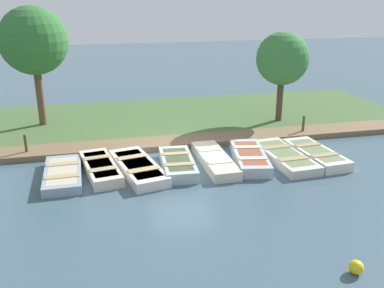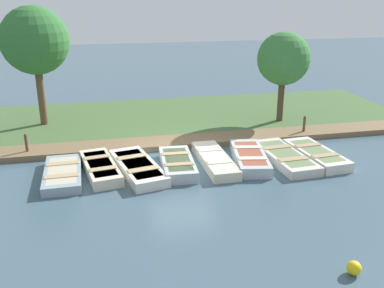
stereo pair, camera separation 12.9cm
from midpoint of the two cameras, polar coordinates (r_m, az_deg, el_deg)
ground_plane at (r=16.17m, az=-1.57°, el=-1.89°), size 80.00×80.00×0.00m
shore_bank at (r=20.81m, az=-4.35°, el=3.24°), size 8.00×24.00×0.19m
dock_walkway at (r=17.56m, az=-2.59°, el=0.23°), size 1.34×21.52×0.22m
rowboat_0 at (r=15.01m, az=-17.07°, el=-3.85°), size 2.94×1.27×0.33m
rowboat_1 at (r=15.14m, az=-12.36°, el=-3.12°), size 3.15×1.46×0.38m
rowboat_2 at (r=14.97m, az=-7.47°, el=-3.12°), size 3.54×1.83×0.37m
rowboat_3 at (r=15.12m, az=-2.17°, el=-2.64°), size 2.81×1.26×0.41m
rowboat_4 at (r=15.52m, az=2.80°, el=-2.12°), size 3.33×0.99×0.37m
rowboat_5 at (r=15.81m, az=7.47°, el=-1.76°), size 3.21×1.65×0.42m
rowboat_6 at (r=16.22m, az=11.99°, el=-1.63°), size 3.46×1.43×0.34m
rowboat_7 at (r=16.67m, az=15.93°, el=-1.30°), size 3.12×1.38×0.38m
mooring_post_near at (r=17.31m, az=-21.45°, el=-0.20°), size 0.11×0.11×0.91m
mooring_post_far at (r=19.17m, az=14.42°, el=2.39°), size 0.11×0.11×0.91m
buoy at (r=10.46m, az=20.70°, el=-15.12°), size 0.33×0.33×0.33m
park_tree_far_left at (r=20.19m, az=-20.56°, el=12.70°), size 2.95×2.95×5.44m
park_tree_left at (r=20.14m, az=11.80°, el=11.03°), size 2.40×2.40×4.30m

